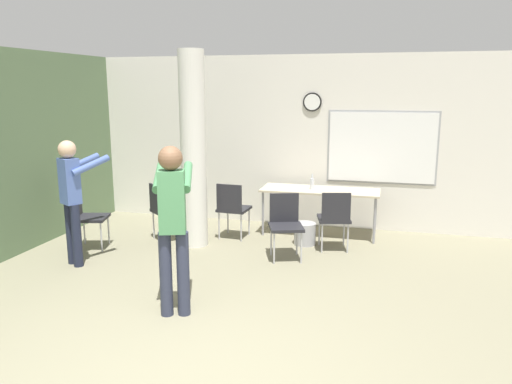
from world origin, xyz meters
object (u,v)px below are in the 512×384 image
object	(u,v)px
folding_table	(320,192)
person_watching_back	(72,193)
chair_table_front	(285,221)
chair_table_right	(335,216)
chair_near_pillar	(164,208)
chair_by_left_wall	(86,214)
chair_table_left	(232,206)
person_playing_front	(173,217)
bottle_on_table	(312,183)

from	to	relation	value
folding_table	person_watching_back	bearing A→B (deg)	-143.26
chair_table_front	chair_table_right	bearing A→B (deg)	37.14
chair_near_pillar	chair_by_left_wall	distance (m)	1.12
chair_table_right	chair_near_pillar	bearing A→B (deg)	-176.51
chair_by_left_wall	folding_table	bearing A→B (deg)	25.85
chair_near_pillar	person_watching_back	size ratio (longest dim) A/B	0.53
chair_table_left	person_playing_front	xyz separation A→B (m)	(0.21, -2.64, 0.51)
folding_table	chair_near_pillar	size ratio (longest dim) A/B	2.09
folding_table	chair_near_pillar	bearing A→B (deg)	-158.08
chair_table_front	chair_by_left_wall	world-z (taller)	same
folding_table	person_playing_front	world-z (taller)	person_playing_front
chair_table_right	chair_table_front	distance (m)	0.77
chair_table_right	person_watching_back	xyz separation A→B (m)	(-3.20, -1.42, 0.45)
chair_by_left_wall	chair_table_left	bearing A→B (deg)	27.43
chair_table_right	person_playing_front	size ratio (longest dim) A/B	0.50
folding_table	person_playing_front	distance (m)	3.37
bottle_on_table	chair_by_left_wall	world-z (taller)	bottle_on_table
chair_table_left	person_watching_back	xyz separation A→B (m)	(-1.63, -1.61, 0.45)
folding_table	chair_table_front	size ratio (longest dim) A/B	2.09
bottle_on_table	person_playing_front	xyz separation A→B (m)	(-0.92, -3.16, 0.20)
chair_table_left	chair_by_left_wall	size ratio (longest dim) A/B	1.00
chair_table_front	person_playing_front	size ratio (longest dim) A/B	0.50
person_watching_back	folding_table	bearing A→B (deg)	36.74
bottle_on_table	person_playing_front	size ratio (longest dim) A/B	0.14
chair_table_left	chair_table_right	distance (m)	1.58
chair_near_pillar	chair_by_left_wall	xyz separation A→B (m)	(-0.92, -0.63, 0.00)
chair_table_front	folding_table	bearing A→B (deg)	75.84
chair_table_right	bottle_on_table	bearing A→B (deg)	120.91
chair_table_left	chair_by_left_wall	bearing A→B (deg)	-152.57
bottle_on_table	person_watching_back	xyz separation A→B (m)	(-2.77, -2.14, 0.14)
person_watching_back	chair_table_front	bearing A→B (deg)	20.27
chair_table_right	chair_by_left_wall	xyz separation A→B (m)	(-3.45, -0.78, 0.00)
chair_table_front	person_watching_back	bearing A→B (deg)	-159.73
bottle_on_table	chair_table_right	size ratio (longest dim) A/B	0.28
chair_table_left	chair_table_front	distance (m)	1.16
chair_table_left	chair_by_left_wall	distance (m)	2.13
bottle_on_table	chair_table_right	xyz separation A→B (m)	(0.43, -0.72, -0.31)
chair_table_left	chair_table_right	world-z (taller)	same
chair_table_left	chair_table_right	xyz separation A→B (m)	(1.57, -0.20, 0.00)
chair_near_pillar	bottle_on_table	bearing A→B (deg)	22.70
chair_table_right	chair_table_front	bearing A→B (deg)	-142.86
chair_table_right	chair_near_pillar	xyz separation A→B (m)	(-2.53, -0.15, 0.00)
chair_table_left	chair_table_front	size ratio (longest dim) A/B	1.00
person_playing_front	person_watching_back	bearing A→B (deg)	151.06
bottle_on_table	chair_table_front	world-z (taller)	bottle_on_table
chair_table_front	person_watching_back	xyz separation A→B (m)	(-2.59, -0.96, 0.45)
bottle_on_table	chair_near_pillar	size ratio (longest dim) A/B	0.28
person_playing_front	bottle_on_table	bearing A→B (deg)	73.76
folding_table	bottle_on_table	distance (m)	0.19
folding_table	person_watching_back	world-z (taller)	person_watching_back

